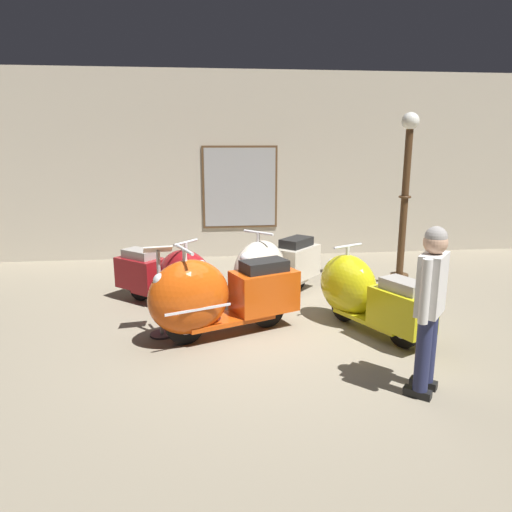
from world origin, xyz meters
The scene contains 9 objects.
ground_plane centered at (0.00, 0.00, 0.00)m, with size 60.00×60.00×0.00m, color gray.
showroom_back_wall centered at (0.00, 4.19, 1.76)m, with size 18.00×0.24×3.52m.
scooter_0 centered at (-1.10, 1.14, 0.45)m, with size 1.51×1.39×0.98m.
scooter_1 centered at (-0.56, 0.06, 0.51)m, with size 1.88×1.15×1.11m.
scooter_2 centered at (0.29, 1.27, 0.49)m, with size 1.56×1.62×1.07m.
scooter_3 centered at (1.24, 0.14, 0.45)m, with size 1.13×1.67×1.00m.
lamppost centered at (2.43, 1.84, 1.37)m, with size 0.28×0.28×2.65m.
visitor_0 centered at (1.30, -1.42, 0.90)m, with size 0.39×0.42×1.55m.
info_stanchion centered at (-1.18, 0.19, 0.46)m, with size 0.35×0.28×1.11m.
Camera 1 is at (-0.68, -5.23, 2.26)m, focal length 33.83 mm.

